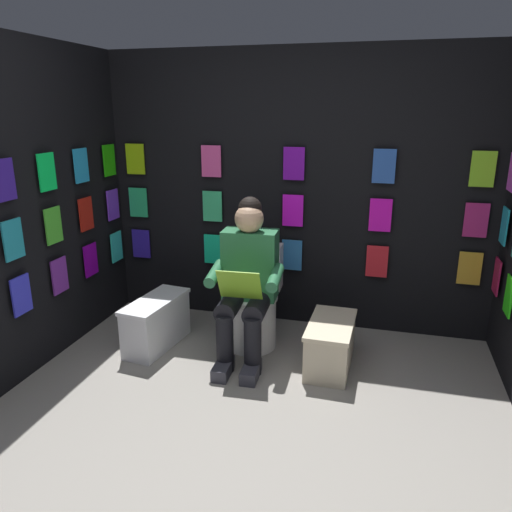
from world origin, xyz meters
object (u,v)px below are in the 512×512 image
(person_reading, at_px, (247,280))
(toilet, at_px, (254,303))
(comic_longbox_near, at_px, (330,345))
(comic_longbox_far, at_px, (156,323))

(person_reading, bearing_deg, toilet, -90.40)
(comic_longbox_near, bearing_deg, person_reading, -0.55)
(toilet, xyz_separation_m, comic_longbox_far, (0.71, 0.27, -0.13))
(toilet, height_order, comic_longbox_near, toilet)
(person_reading, distance_m, comic_longbox_near, 0.76)
(comic_longbox_far, bearing_deg, toilet, -152.39)
(comic_longbox_near, bearing_deg, toilet, -19.80)
(toilet, xyz_separation_m, comic_longbox_near, (-0.64, 0.25, -0.15))
(person_reading, bearing_deg, comic_longbox_far, 0.25)
(toilet, relative_size, person_reading, 0.65)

